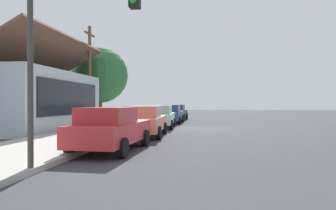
{
  "coord_description": "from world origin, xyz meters",
  "views": [
    {
      "loc": [
        -21.75,
        -0.74,
        1.74
      ],
      "look_at": [
        1.3,
        2.33,
        1.6
      ],
      "focal_mm": 33.77,
      "sensor_mm": 36.0,
      "label": 1
    }
  ],
  "objects": [
    {
      "name": "shade_tree",
      "position": [
        5.04,
        8.91,
        4.21
      ],
      "size": [
        4.94,
        4.94,
        6.69
      ],
      "color": "brown",
      "rests_on": "ground"
    },
    {
      "name": "traffic_light_main",
      "position": [
        -14.59,
        2.54,
        3.49
      ],
      "size": [
        0.37,
        2.79,
        5.2
      ],
      "color": "#383833",
      "rests_on": "ground"
    },
    {
      "name": "storefront_building",
      "position": [
        -2.64,
        11.98,
        2.02
      ],
      "size": [
        10.76,
        8.22,
        5.98
      ],
      "color": "#ADBCC6",
      "rests_on": "ground"
    },
    {
      "name": "sidewalk_curb",
      "position": [
        0.0,
        5.6,
        0.08
      ],
      "size": [
        60.0,
        4.2,
        0.16
      ],
      "primitive_type": "cube",
      "color": "#A3A099",
      "rests_on": "ground"
    },
    {
      "name": "car_navy",
      "position": [
        5.26,
        2.63,
        0.82
      ],
      "size": [
        4.76,
        2.0,
        1.59
      ],
      "rotation": [
        0.0,
        0.0,
        -0.0
      ],
      "color": "navy",
      "rests_on": "ground"
    },
    {
      "name": "fire_hydrant_red",
      "position": [
        -1.09,
        4.2,
        0.5
      ],
      "size": [
        0.22,
        0.22,
        0.71
      ],
      "color": "red",
      "rests_on": "sidewalk_curb"
    },
    {
      "name": "car_charcoal",
      "position": [
        10.79,
        2.7,
        0.82
      ],
      "size": [
        4.78,
        2.11,
        1.59
      ],
      "rotation": [
        0.0,
        0.0,
        -0.02
      ],
      "color": "#2D3035",
      "rests_on": "ground"
    },
    {
      "name": "car_cherry",
      "position": [
        -10.74,
        2.81,
        0.81
      ],
      "size": [
        4.67,
        2.15,
        1.59
      ],
      "rotation": [
        0.0,
        0.0,
        -0.05
      ],
      "color": "red",
      "rests_on": "ground"
    },
    {
      "name": "ground_plane",
      "position": [
        0.0,
        0.0,
        0.0
      ],
      "size": [
        120.0,
        120.0,
        0.0
      ],
      "primitive_type": "plane",
      "color": "#38383D"
    },
    {
      "name": "utility_pole_wooden",
      "position": [
        0.89,
        8.2,
        3.93
      ],
      "size": [
        1.8,
        0.24,
        7.5
      ],
      "color": "brown",
      "rests_on": "ground"
    },
    {
      "name": "car_coral",
      "position": [
        -5.72,
        2.62,
        0.82
      ],
      "size": [
        4.84,
        2.16,
        1.59
      ],
      "rotation": [
        0.0,
        0.0,
        0.05
      ],
      "color": "#EA8C75",
      "rests_on": "ground"
    },
    {
      "name": "car_seafoam",
      "position": [
        -0.2,
        2.67,
        0.81
      ],
      "size": [
        4.81,
        2.11,
        1.59
      ],
      "rotation": [
        0.0,
        0.0,
        0.05
      ],
      "color": "#9ED1BC",
      "rests_on": "ground"
    }
  ]
}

